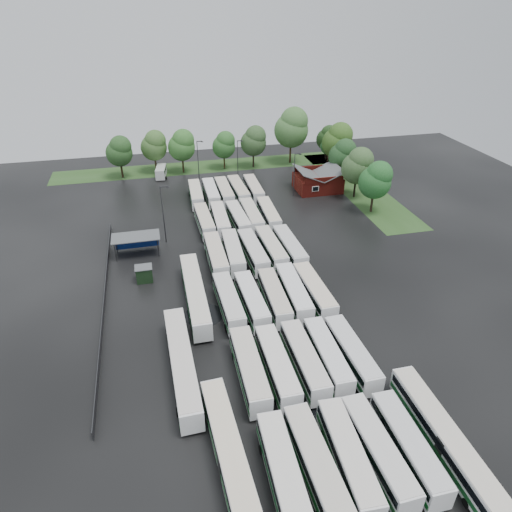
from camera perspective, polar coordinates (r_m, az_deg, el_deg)
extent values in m
plane|color=black|center=(66.51, 0.71, -7.16)|extent=(160.00, 160.00, 0.00)
cube|color=maroon|center=(108.15, 7.70, 9.05)|extent=(10.00, 8.00, 3.40)
cube|color=#4C4F51|center=(106.41, 6.52, 10.27)|extent=(5.07, 8.60, 2.19)
cube|color=#4C4F51|center=(108.13, 9.06, 10.42)|extent=(5.07, 8.60, 2.19)
cube|color=maroon|center=(103.89, 8.55, 9.39)|extent=(9.00, 0.20, 1.20)
cube|color=silver|center=(103.85, 7.44, 8.33)|extent=(1.60, 0.12, 1.20)
cylinder|color=#2D2D30|center=(81.42, -17.17, 0.42)|extent=(0.16, 0.16, 3.40)
cylinder|color=#2D2D30|center=(81.04, -12.13, 1.01)|extent=(0.16, 0.16, 3.40)
cylinder|color=#2D2D30|center=(84.23, -17.11, 1.47)|extent=(0.16, 0.16, 3.40)
cylinder|color=#2D2D30|center=(83.86, -12.23, 2.05)|extent=(0.16, 0.16, 3.40)
cube|color=#4C4F51|center=(81.72, -14.83, 2.35)|extent=(8.20, 4.20, 0.15)
cube|color=navy|center=(84.28, -14.67, 1.80)|extent=(7.60, 0.08, 2.60)
cube|color=black|center=(74.93, -13.79, -2.22)|extent=(2.50, 2.00, 2.50)
cube|color=#4C4F51|center=(74.25, -13.91, -1.37)|extent=(2.70, 2.20, 0.12)
cube|color=#294A1D|center=(123.72, -5.75, 11.09)|extent=(80.00, 10.00, 0.01)
cube|color=#294A1D|center=(112.56, 12.48, 8.54)|extent=(10.00, 50.00, 0.01)
cube|color=#2D2D30|center=(71.94, -18.41, -5.12)|extent=(0.10, 50.00, 1.20)
cube|color=white|center=(46.71, 3.45, -25.54)|extent=(2.88, 12.27, 2.80)
cube|color=black|center=(46.25, 3.47, -25.15)|extent=(2.93, 11.79, 0.90)
cube|color=#055019|center=(47.22, 3.42, -25.96)|extent=(2.93, 12.03, 0.62)
cube|color=silver|center=(45.52, 3.51, -24.52)|extent=(2.77, 11.90, 0.12)
cylinder|color=black|center=(50.01, 2.03, -22.86)|extent=(2.59, 0.98, 0.98)
cube|color=white|center=(47.48, 7.51, -24.46)|extent=(2.89, 12.40, 2.83)
cube|color=black|center=(47.02, 7.56, -24.06)|extent=(2.94, 11.91, 0.90)
cube|color=#054A12|center=(47.99, 7.46, -24.89)|extent=(2.94, 12.15, 0.62)
cube|color=beige|center=(46.30, 7.65, -23.41)|extent=(2.78, 12.03, 0.12)
cylinder|color=black|center=(50.78, 5.78, -21.89)|extent=(2.62, 0.99, 0.99)
cube|color=white|center=(48.49, 11.43, -23.39)|extent=(3.12, 12.18, 2.77)
cube|color=black|center=(48.05, 11.50, -23.00)|extent=(3.16, 11.70, 0.89)
cube|color=#0D4116|center=(48.98, 11.35, -23.82)|extent=(3.16, 11.94, 0.61)
cube|color=silver|center=(47.36, 11.62, -22.36)|extent=(3.00, 11.81, 0.12)
cylinder|color=black|center=(47.76, 13.30, -27.90)|extent=(2.56, 0.97, 0.97)
cylinder|color=black|center=(51.67, 9.47, -21.04)|extent=(2.56, 0.97, 0.97)
cube|color=white|center=(49.52, 14.92, -22.46)|extent=(2.86, 12.08, 2.75)
cube|color=black|center=(49.09, 15.01, -22.06)|extent=(2.90, 11.60, 0.88)
cube|color=#12441B|center=(49.99, 14.83, -22.88)|extent=(2.90, 11.84, 0.61)
cube|color=silver|center=(48.41, 15.16, -21.42)|extent=(2.75, 11.72, 0.12)
cylinder|color=black|center=(48.80, 16.91, -26.78)|extent=(2.55, 0.96, 0.96)
cylinder|color=black|center=(52.61, 12.76, -20.25)|extent=(2.55, 0.96, 0.96)
cube|color=white|center=(50.69, 18.48, -21.60)|extent=(2.49, 11.85, 2.71)
cube|color=black|center=(50.28, 18.59, -21.21)|extent=(2.55, 11.38, 0.87)
cube|color=#054811|center=(51.15, 18.37, -22.02)|extent=(2.54, 11.61, 0.60)
cube|color=silver|center=(49.63, 18.76, -20.58)|extent=(2.39, 11.50, 0.12)
cylinder|color=black|center=(50.02, 20.54, -25.71)|extent=(2.52, 0.95, 0.95)
cylinder|color=black|center=(53.66, 16.15, -19.56)|extent=(2.52, 0.95, 0.95)
cube|color=white|center=(55.27, -0.82, -13.96)|extent=(2.71, 12.45, 2.85)
cube|color=black|center=(54.87, -0.83, -13.53)|extent=(2.76, 11.95, 0.91)
cube|color=#074A15|center=(55.71, -0.82, -14.42)|extent=(2.75, 12.20, 0.63)
cube|color=beige|center=(54.25, -0.83, -12.84)|extent=(2.60, 12.08, 0.12)
cylinder|color=black|center=(53.62, 0.16, -17.94)|extent=(2.64, 0.99, 0.99)
cylinder|color=black|center=(59.07, -1.67, -12.32)|extent=(2.64, 0.99, 0.99)
cube|color=white|center=(55.74, 2.64, -13.57)|extent=(2.56, 12.23, 2.80)
cube|color=black|center=(55.35, 2.65, -13.16)|extent=(2.62, 11.74, 0.90)
cube|color=#0F4F1A|center=(56.16, 2.62, -14.03)|extent=(2.61, 11.98, 0.62)
cube|color=white|center=(54.74, 2.67, -12.48)|extent=(2.45, 11.86, 0.12)
cylinder|color=black|center=(54.14, 3.77, -17.42)|extent=(2.60, 0.98, 0.98)
cylinder|color=black|center=(59.44, 1.57, -12.01)|extent=(2.60, 0.98, 0.98)
cube|color=white|center=(56.71, 6.05, -12.82)|extent=(2.58, 12.16, 2.79)
cube|color=black|center=(56.33, 6.08, -12.41)|extent=(2.64, 11.68, 0.89)
cube|color=#13471D|center=(57.13, 6.02, -13.27)|extent=(2.63, 11.92, 0.61)
cube|color=silver|center=(55.73, 6.13, -11.74)|extent=(2.48, 11.80, 0.12)
cylinder|color=black|center=(55.14, 7.31, -16.54)|extent=(2.58, 0.97, 0.97)
cylinder|color=black|center=(60.34, 4.79, -11.35)|extent=(2.58, 0.97, 0.97)
cube|color=white|center=(57.73, 8.88, -12.20)|extent=(2.66, 11.87, 2.71)
cube|color=black|center=(57.36, 8.93, -11.80)|extent=(2.71, 11.40, 0.87)
cube|color=#165125|center=(58.13, 8.84, -12.63)|extent=(2.70, 11.64, 0.60)
cube|color=silver|center=(56.79, 9.00, -11.15)|extent=(2.55, 11.51, 0.12)
cylinder|color=black|center=(56.21, 10.20, -15.72)|extent=(2.51, 0.95, 0.95)
cylinder|color=black|center=(61.22, 7.49, -10.83)|extent=(2.51, 0.95, 0.95)
cube|color=white|center=(58.54, 11.85, -11.82)|extent=(2.80, 11.96, 2.73)
cube|color=black|center=(58.18, 11.91, -11.42)|extent=(2.84, 11.49, 0.87)
cube|color=#135222|center=(58.93, 11.79, -12.26)|extent=(2.84, 11.72, 0.60)
cube|color=silver|center=(57.61, 12.00, -10.78)|extent=(2.69, 11.60, 0.12)
cylinder|color=black|center=(57.06, 13.28, -15.29)|extent=(2.53, 0.95, 0.95)
cylinder|color=black|center=(61.98, 10.29, -10.50)|extent=(2.53, 0.95, 0.95)
cube|color=white|center=(65.69, -3.43, -5.77)|extent=(2.80, 12.09, 2.76)
cube|color=black|center=(65.37, -3.45, -5.38)|extent=(2.85, 11.61, 0.88)
cube|color=#0B521E|center=(66.05, -3.42, -6.19)|extent=(2.85, 11.85, 0.61)
cube|color=silver|center=(64.86, -3.47, -4.75)|extent=(2.69, 11.73, 0.12)
cylinder|color=black|center=(63.52, -2.76, -8.77)|extent=(2.56, 0.96, 0.96)
cylinder|color=black|center=(69.59, -3.97, -4.86)|extent=(2.56, 0.96, 0.96)
cube|color=white|center=(65.88, -0.56, -5.60)|extent=(2.85, 12.01, 2.74)
cube|color=black|center=(65.56, -0.56, -5.22)|extent=(2.90, 11.53, 0.88)
cube|color=#084F1A|center=(66.23, -0.55, -6.02)|extent=(2.89, 11.77, 0.60)
cube|color=white|center=(65.06, -0.56, -4.59)|extent=(2.74, 11.65, 0.12)
cylinder|color=black|center=(63.76, 0.22, -8.56)|extent=(2.54, 0.95, 0.95)
cylinder|color=black|center=(69.71, -1.25, -4.72)|extent=(2.54, 0.95, 0.95)
cube|color=white|center=(66.63, 2.31, -5.17)|extent=(2.80, 11.98, 2.73)
cube|color=black|center=(66.31, 2.32, -4.79)|extent=(2.85, 11.50, 0.87)
cube|color=#134A22|center=(66.98, 2.30, -5.59)|extent=(2.85, 11.74, 0.60)
cube|color=beige|center=(65.81, 2.33, -4.17)|extent=(2.69, 11.62, 0.12)
cylinder|color=black|center=(64.53, 3.19, -8.07)|extent=(2.53, 0.95, 0.95)
cylinder|color=black|center=(70.42, 1.46, -4.32)|extent=(2.53, 0.95, 0.95)
cube|color=white|center=(67.65, 4.72, -4.57)|extent=(2.96, 12.47, 2.84)
cube|color=black|center=(67.33, 4.74, -4.17)|extent=(3.01, 11.97, 0.91)
cube|color=#11411C|center=(68.01, 4.70, -5.00)|extent=(3.01, 12.22, 0.62)
cube|color=white|center=(66.82, 4.77, -3.53)|extent=(2.85, 12.09, 0.12)
cylinder|color=black|center=(65.48, 5.71, -7.51)|extent=(2.63, 0.99, 0.99)
cylinder|color=black|center=(71.56, 3.72, -3.74)|extent=(2.63, 0.99, 0.99)
cube|color=white|center=(68.24, 7.26, -4.40)|extent=(2.85, 12.36, 2.82)
cube|color=black|center=(67.93, 7.29, -4.01)|extent=(2.90, 11.87, 0.90)
cube|color=#084112|center=(68.60, 7.23, -4.83)|extent=(2.90, 12.11, 0.62)
cube|color=beige|center=(67.43, 7.34, -3.38)|extent=(2.74, 11.99, 0.12)
cylinder|color=black|center=(66.13, 8.33, -7.29)|extent=(2.61, 0.98, 0.98)
cylinder|color=black|center=(72.07, 6.14, -3.59)|extent=(2.61, 0.98, 0.98)
cube|color=white|center=(76.76, -5.02, 0.02)|extent=(2.66, 12.35, 2.83)
cube|color=black|center=(76.48, -5.04, 0.38)|extent=(2.72, 11.86, 0.90)
cube|color=#10481C|center=(77.07, -5.00, -0.38)|extent=(2.71, 12.11, 0.62)
cube|color=beige|center=(76.03, -5.07, 0.97)|extent=(2.56, 11.98, 0.12)
cylinder|color=black|center=(74.16, -4.50, -2.43)|extent=(2.62, 0.99, 0.99)
cylinder|color=black|center=(80.86, -5.41, 0.53)|extent=(2.62, 0.99, 0.99)
cube|color=white|center=(77.60, -2.87, 0.45)|extent=(3.13, 12.33, 2.80)
cube|color=black|center=(77.32, -2.88, 0.81)|extent=(3.17, 11.85, 0.90)
cube|color=#0F4A1A|center=(77.91, -2.85, 0.06)|extent=(3.17, 12.09, 0.62)
cube|color=silver|center=(76.89, -2.89, 1.39)|extent=(3.01, 11.96, 0.12)
cylinder|color=black|center=(75.02, -2.28, -1.93)|extent=(2.60, 0.98, 0.98)
cylinder|color=black|center=(81.64, -3.36, 0.93)|extent=(2.60, 0.98, 0.98)
cube|color=white|center=(77.63, -0.36, 0.51)|extent=(2.94, 12.37, 2.82)
cube|color=black|center=(77.35, -0.36, 0.87)|extent=(2.99, 11.88, 0.90)
cube|color=#154F21|center=(77.94, -0.36, 0.12)|extent=(2.98, 12.13, 0.62)
cube|color=silver|center=(76.91, -0.36, 1.46)|extent=(2.83, 12.00, 0.12)
cylinder|color=black|center=(75.07, 0.32, -1.88)|extent=(2.61, 0.98, 0.98)
cylinder|color=black|center=(81.66, -0.98, 0.99)|extent=(2.61, 0.98, 0.98)
cube|color=white|center=(78.75, 1.88, 0.96)|extent=(2.93, 12.38, 2.82)
cube|color=black|center=(78.48, 1.89, 1.32)|extent=(2.98, 11.89, 0.90)
cube|color=#0D4316|center=(79.06, 1.88, 0.57)|extent=(2.98, 12.13, 0.62)
cube|color=beige|center=(78.05, 1.90, 1.90)|extent=(2.82, 12.01, 0.12)
cylinder|color=black|center=(76.21, 2.63, -1.38)|extent=(2.62, 0.98, 0.98)
cylinder|color=black|center=(82.76, 1.16, 1.41)|extent=(2.62, 0.98, 0.98)
cube|color=white|center=(79.17, 4.21, 1.06)|extent=(2.89, 12.39, 2.82)
cube|color=black|center=(78.90, 4.22, 1.42)|extent=(2.94, 11.90, 0.90)
cube|color=#064313|center=(79.47, 4.19, 0.67)|extent=(2.93, 12.14, 0.62)
cube|color=silver|center=(78.47, 4.25, 2.00)|extent=(2.77, 12.02, 0.12)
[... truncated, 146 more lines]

